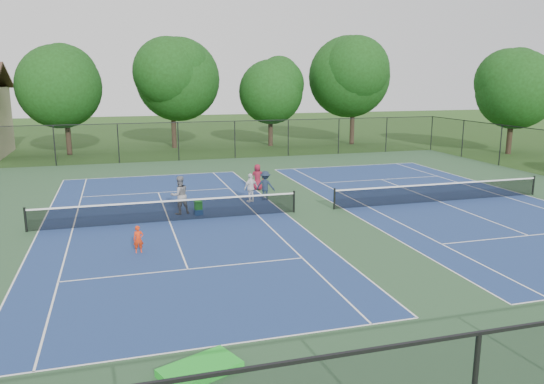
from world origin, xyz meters
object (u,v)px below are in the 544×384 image
object	(u,v)px
tree_side_e	(514,85)
bystander_a	(251,188)
tree_back_c	(270,87)
ball_crate	(198,212)
ball_hopper	(198,205)
tree_back_a	(64,82)
instructor	(180,195)
tree_back_d	(354,73)
child_player	(138,239)
tree_back_b	(172,75)
bystander_b	(265,186)
bystander_c	(257,177)

from	to	relation	value
tree_side_e	bystander_a	world-z (taller)	tree_side_e
tree_back_c	ball_crate	size ratio (longest dim) A/B	21.28
ball_crate	ball_hopper	world-z (taller)	ball_hopper
tree_back_a	ball_hopper	world-z (taller)	tree_back_a
ball_hopper	bystander_a	bearing A→B (deg)	32.03
tree_back_a	instructor	distance (m)	24.25
tree_back_d	child_player	size ratio (longest dim) A/B	10.05
tree_back_b	bystander_b	distance (m)	23.88
tree_back_c	tree_back_d	distance (m)	8.17
tree_back_b	ball_crate	world-z (taller)	tree_back_b
instructor	ball_hopper	xyz separation A→B (m)	(0.81, -0.44, -0.44)
tree_back_b	instructor	bearing A→B (deg)	-95.45
child_player	ball_hopper	xyz separation A→B (m)	(2.95, 4.90, -0.04)
tree_back_d	instructor	world-z (taller)	tree_back_d
tree_back_c	bystander_a	xyz separation A→B (m)	(-7.52, -22.30, -4.72)
bystander_a	instructor	bearing A→B (deg)	-7.52
tree_back_a	tree_side_e	size ratio (longest dim) A/B	1.03
tree_back_a	ball_hopper	distance (m)	24.99
tree_back_b	child_player	world-z (taller)	tree_back_b
tree_back_b	tree_side_e	bearing A→B (deg)	-23.96
bystander_c	ball_hopper	bearing A→B (deg)	61.67
child_player	ball_hopper	world-z (taller)	child_player
instructor	tree_back_a	bearing A→B (deg)	-88.42
ball_hopper	bystander_c	bearing A→B (deg)	49.10
tree_back_a	bystander_c	distance (m)	22.39
tree_back_c	bystander_a	distance (m)	24.00
instructor	bystander_a	size ratio (longest dim) A/B	1.21
tree_back_a	bystander_b	size ratio (longest dim) A/B	5.87
tree_side_e	bystander_c	bearing A→B (deg)	-161.00
instructor	ball_crate	world-z (taller)	instructor
instructor	bystander_c	xyz separation A→B (m)	(4.97, 4.36, -0.17)
tree_back_a	tree_back_d	distance (m)	26.01
ball_crate	tree_back_a	bearing A→B (deg)	107.79
ball_hopper	tree_back_a	bearing A→B (deg)	107.79
child_player	bystander_b	world-z (taller)	bystander_b
tree_back_c	child_player	world-z (taller)	tree_back_c
bystander_b	ball_crate	distance (m)	4.50
instructor	tree_back_c	bearing A→B (deg)	-130.24
tree_back_c	bystander_c	size ratio (longest dim) A/B	5.58
tree_side_e	child_player	size ratio (longest dim) A/B	8.60
tree_back_b	ball_crate	size ratio (longest dim) A/B	25.42
tree_back_d	bystander_c	size ratio (longest dim) A/B	6.89
instructor	bystander_c	bearing A→B (deg)	-153.40
bystander_b	ball_hopper	bearing A→B (deg)	59.59
tree_side_e	bystander_b	world-z (taller)	tree_side_e
tree_back_c	tree_back_a	bearing A→B (deg)	-176.82
tree_side_e	ball_hopper	size ratio (longest dim) A/B	21.39
tree_back_c	instructor	world-z (taller)	tree_back_c
tree_back_a	tree_back_b	bearing A→B (deg)	12.53
child_player	bystander_a	distance (m)	9.07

